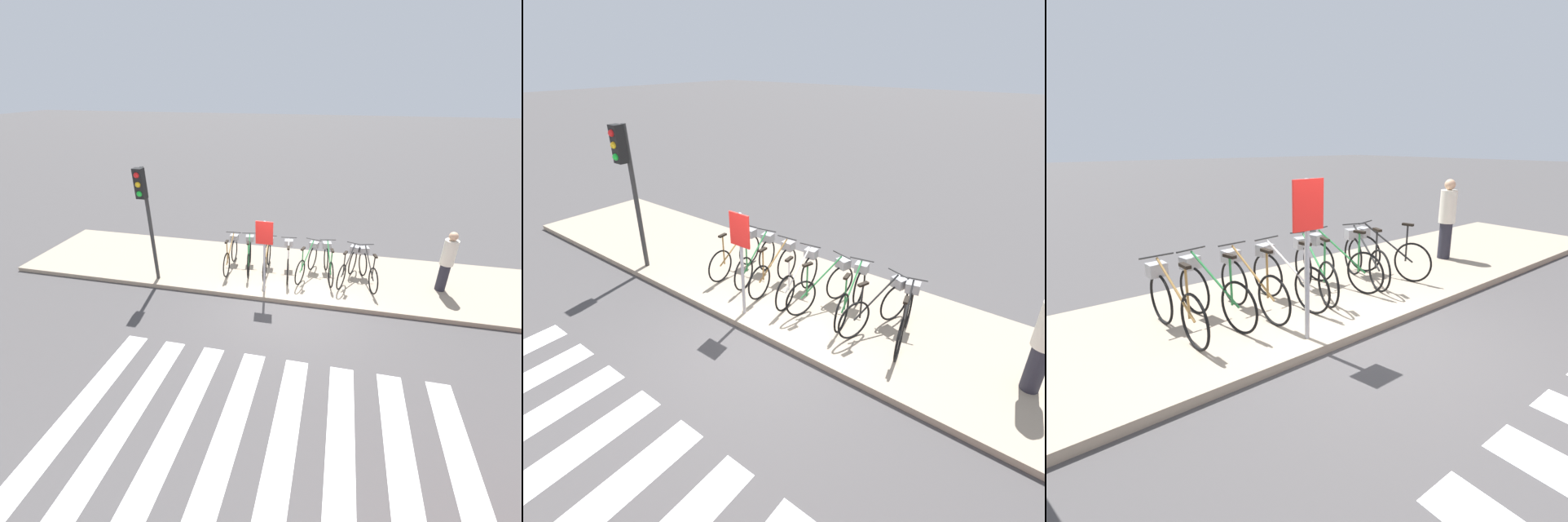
{
  "view_description": "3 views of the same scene",
  "coord_description": "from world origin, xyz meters",
  "views": [
    {
      "loc": [
        0.89,
        -7.51,
        5.13
      ],
      "look_at": [
        -0.84,
        0.32,
        1.01
      ],
      "focal_mm": 24.0,
      "sensor_mm": 36.0,
      "label": 1
    },
    {
      "loc": [
        3.8,
        -4.32,
        4.48
      ],
      "look_at": [
        -0.16,
        0.77,
        1.21
      ],
      "focal_mm": 28.0,
      "sensor_mm": 36.0,
      "label": 2
    },
    {
      "loc": [
        -3.66,
        -3.39,
        2.51
      ],
      "look_at": [
        0.21,
        1.5,
        0.69
      ],
      "focal_mm": 28.0,
      "sensor_mm": 36.0,
      "label": 3
    }
  ],
  "objects": [
    {
      "name": "parked_bicycle_2",
      "position": [
        -0.9,
        1.46,
        0.57
      ],
      "size": [
        0.46,
        1.7,
        1.04
      ],
      "color": "black",
      "rests_on": "sidewalk"
    },
    {
      "name": "parked_bicycle_4",
      "position": [
        0.29,
        1.46,
        0.57
      ],
      "size": [
        0.6,
        1.65,
        1.04
      ],
      "color": "black",
      "rests_on": "sidewalk"
    },
    {
      "name": "parked_bicycle_1",
      "position": [
        -1.46,
        1.52,
        0.57
      ],
      "size": [
        0.5,
        1.67,
        1.04
      ],
      "color": "black",
      "rests_on": "sidewalk"
    },
    {
      "name": "parked_bicycle_0",
      "position": [
        -2.0,
        1.47,
        0.57
      ],
      "size": [
        0.46,
        1.7,
        1.04
      ],
      "color": "black",
      "rests_on": "sidewalk"
    },
    {
      "name": "parked_bicycle_6",
      "position": [
        1.43,
        1.44,
        0.57
      ],
      "size": [
        0.66,
        1.62,
        1.04
      ],
      "color": "black",
      "rests_on": "sidewalk"
    },
    {
      "name": "parked_bicycle_7",
      "position": [
        1.94,
        1.42,
        0.57
      ],
      "size": [
        0.56,
        1.66,
        1.04
      ],
      "color": "black",
      "rests_on": "sidewalk"
    },
    {
      "name": "sidewalk",
      "position": [
        0.0,
        1.57,
        0.06
      ],
      "size": [
        16.67,
        3.15,
        0.12
      ],
      "color": "gray",
      "rests_on": "ground_plane"
    },
    {
      "name": "sign_post",
      "position": [
        -0.74,
        0.29,
        1.49
      ],
      "size": [
        0.44,
        0.07,
        2.0
      ],
      "color": "#99999E",
      "rests_on": "sidewalk"
    },
    {
      "name": "ground_plane",
      "position": [
        0.0,
        0.0,
        0.0
      ],
      "size": [
        120.0,
        120.0,
        0.0
      ],
      "primitive_type": "plane",
      "color": "#423F3F"
    },
    {
      "name": "pedestrian",
      "position": [
        3.89,
        1.41,
        1.0
      ],
      "size": [
        0.34,
        0.34,
        1.67
      ],
      "color": "#23232D",
      "rests_on": "sidewalk"
    },
    {
      "name": "parked_bicycle_5",
      "position": [
        0.87,
        1.52,
        0.57
      ],
      "size": [
        0.49,
        1.68,
        1.04
      ],
      "color": "black",
      "rests_on": "sidewalk"
    },
    {
      "name": "parked_bicycle_3",
      "position": [
        -0.28,
        1.45,
        0.57
      ],
      "size": [
        0.46,
        1.69,
        1.04
      ],
      "color": "black",
      "rests_on": "sidewalk"
    }
  ]
}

